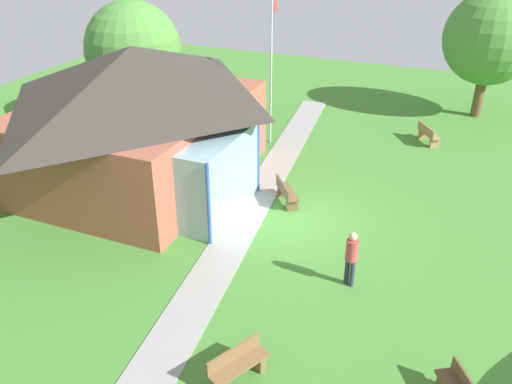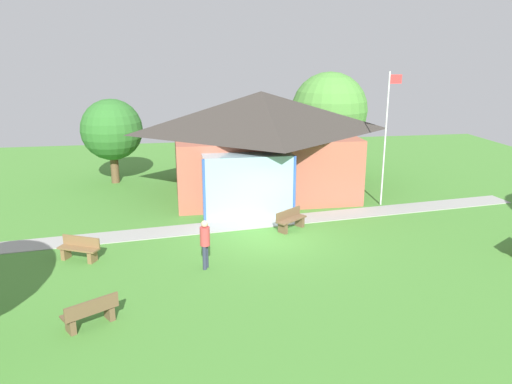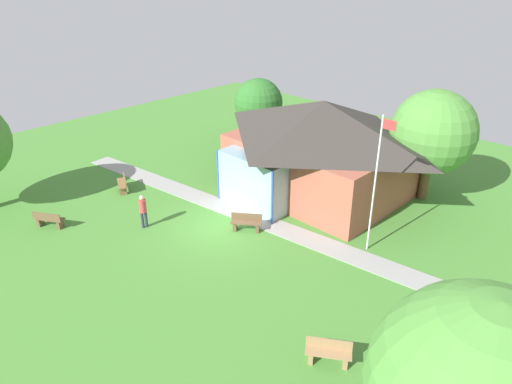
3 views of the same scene
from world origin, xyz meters
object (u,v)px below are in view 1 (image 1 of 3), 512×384
at_px(flagpole, 271,68).
at_px(tree_far_east, 491,38).
at_px(bench_rear_near_path, 286,193).
at_px(tree_behind_pavilion_right, 133,50).
at_px(pavilion, 141,114).
at_px(bench_mid_left, 238,366).
at_px(bench_lawn_far_right, 428,135).
at_px(visitor_strolling_lawn, 351,255).

bearing_deg(flagpole, tree_far_east, -48.92).
relative_size(flagpole, bench_rear_near_path, 4.31).
bearing_deg(tree_behind_pavilion_right, pavilion, -143.82).
height_order(flagpole, bench_mid_left, flagpole).
height_order(pavilion, tree_behind_pavilion_right, tree_behind_pavilion_right).
distance_m(bench_lawn_far_right, tree_behind_pavilion_right, 14.13).
distance_m(flagpole, bench_lawn_far_right, 7.84).
distance_m(flagpole, tree_behind_pavilion_right, 6.65).
bearing_deg(pavilion, bench_rear_near_path, -87.62).
bearing_deg(bench_rear_near_path, visitor_strolling_lawn, 3.95).
height_order(flagpole, bench_lawn_far_right, flagpole).
bearing_deg(bench_lawn_far_right, tree_far_east, 125.16).
bearing_deg(bench_lawn_far_right, bench_rear_near_path, -60.76).
relative_size(bench_lawn_far_right, tree_far_east, 0.24).
xyz_separation_m(pavilion, tree_far_east, (12.83, -11.71, 1.25)).
xyz_separation_m(flagpole, visitor_strolling_lawn, (-8.91, -5.94, -2.43)).
height_order(flagpole, tree_far_east, flagpole).
distance_m(pavilion, bench_lawn_far_right, 12.97).
height_order(bench_lawn_far_right, tree_far_east, tree_far_east).
distance_m(bench_rear_near_path, bench_mid_left, 8.36).
xyz_separation_m(pavilion, bench_rear_near_path, (0.24, -5.82, -2.31)).
height_order(pavilion, visitor_strolling_lawn, pavilion).
relative_size(visitor_strolling_lawn, tree_behind_pavilion_right, 0.29).
distance_m(pavilion, visitor_strolling_lawn, 9.92).
bearing_deg(pavilion, tree_behind_pavilion_right, 36.18).
xyz_separation_m(flagpole, bench_mid_left, (-13.30, -4.47, -3.05)).
distance_m(bench_lawn_far_right, visitor_strolling_lawn, 11.66).
relative_size(bench_rear_near_path, bench_mid_left, 0.95).
xyz_separation_m(pavilion, tree_behind_pavilion_right, (4.70, 3.44, 1.06)).
relative_size(bench_rear_near_path, tree_far_east, 0.23).
bearing_deg(tree_far_east, bench_lawn_far_right, 158.68).
height_order(bench_rear_near_path, tree_far_east, tree_far_east).
xyz_separation_m(flagpole, bench_rear_near_path, (-5.14, -2.65, -3.05)).
xyz_separation_m(bench_mid_left, tree_far_east, (20.75, -4.07, 3.57)).
distance_m(pavilion, tree_far_east, 17.42).
xyz_separation_m(bench_lawn_far_right, visitor_strolling_lawn, (-11.62, 0.75, 0.62)).
distance_m(bench_rear_near_path, tree_behind_pavilion_right, 10.81).
bearing_deg(flagpole, pavilion, 149.51).
bearing_deg(bench_rear_near_path, pavilion, -124.79).
bearing_deg(visitor_strolling_lawn, tree_far_east, 103.88).
bearing_deg(bench_mid_left, tree_far_east, -164.77).
xyz_separation_m(flagpole, bench_lawn_far_right, (2.71, -6.69, -3.05)).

